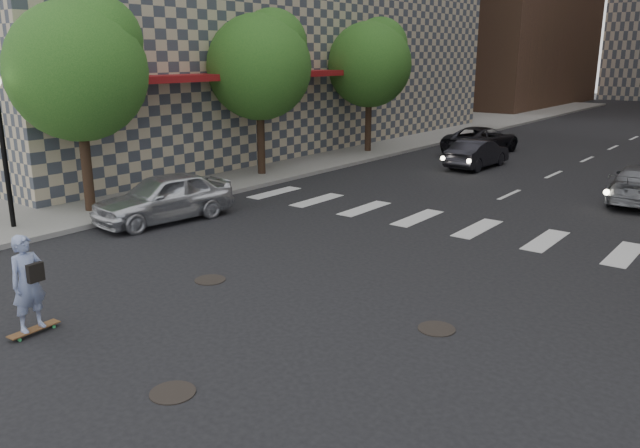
{
  "coord_description": "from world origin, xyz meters",
  "views": [
    {
      "loc": [
        8.13,
        -7.8,
        4.97
      ],
      "look_at": [
        -0.08,
        2.81,
        1.3
      ],
      "focal_mm": 35.0,
      "sensor_mm": 36.0,
      "label": 1
    }
  ],
  "objects_px": {
    "tree_c": "(372,61)",
    "tree_a": "(81,65)",
    "tree_b": "(262,62)",
    "silver_sedan": "(164,197)",
    "traffic_car_a": "(477,154)",
    "traffic_car_c": "(482,140)",
    "skateboarder": "(28,283)",
    "lamppost": "(1,130)"
  },
  "relations": [
    {
      "from": "tree_a",
      "to": "tree_b",
      "type": "xyz_separation_m",
      "value": [
        0.0,
        8.0,
        0.0
      ]
    },
    {
      "from": "skateboarder",
      "to": "traffic_car_c",
      "type": "bearing_deg",
      "value": 91.77
    },
    {
      "from": "tree_b",
      "to": "tree_c",
      "type": "height_order",
      "value": "same"
    },
    {
      "from": "tree_b",
      "to": "tree_c",
      "type": "xyz_separation_m",
      "value": [
        0.0,
        8.0,
        0.0
      ]
    },
    {
      "from": "skateboarder",
      "to": "silver_sedan",
      "type": "distance_m",
      "value": 8.06
    },
    {
      "from": "tree_a",
      "to": "tree_b",
      "type": "bearing_deg",
      "value": 90.0
    },
    {
      "from": "silver_sedan",
      "to": "traffic_car_a",
      "type": "distance_m",
      "value": 15.07
    },
    {
      "from": "lamppost",
      "to": "traffic_car_a",
      "type": "xyz_separation_m",
      "value": [
        6.18,
        18.07,
        -2.29
      ]
    },
    {
      "from": "tree_c",
      "to": "silver_sedan",
      "type": "relative_size",
      "value": 1.52
    },
    {
      "from": "skateboarder",
      "to": "tree_c",
      "type": "bearing_deg",
      "value": 103.92
    },
    {
      "from": "tree_a",
      "to": "tree_c",
      "type": "relative_size",
      "value": 1.0
    },
    {
      "from": "lamppost",
      "to": "tree_b",
      "type": "xyz_separation_m",
      "value": [
        0.05,
        10.64,
        1.71
      ]
    },
    {
      "from": "skateboarder",
      "to": "traffic_car_c",
      "type": "relative_size",
      "value": 0.39
    },
    {
      "from": "skateboarder",
      "to": "traffic_car_c",
      "type": "height_order",
      "value": "skateboarder"
    },
    {
      "from": "tree_c",
      "to": "skateboarder",
      "type": "bearing_deg",
      "value": -72.23
    },
    {
      "from": "traffic_car_a",
      "to": "tree_c",
      "type": "bearing_deg",
      "value": -3.24
    },
    {
      "from": "lamppost",
      "to": "skateboarder",
      "type": "xyz_separation_m",
      "value": [
        7.04,
        -3.2,
        -1.94
      ]
    },
    {
      "from": "tree_a",
      "to": "traffic_car_a",
      "type": "xyz_separation_m",
      "value": [
        6.13,
        15.43,
        -4.01
      ]
    },
    {
      "from": "tree_c",
      "to": "traffic_car_a",
      "type": "xyz_separation_m",
      "value": [
        6.13,
        -0.57,
        -4.01
      ]
    },
    {
      "from": "tree_b",
      "to": "tree_c",
      "type": "distance_m",
      "value": 8.0
    },
    {
      "from": "tree_b",
      "to": "tree_c",
      "type": "relative_size",
      "value": 1.0
    },
    {
      "from": "lamppost",
      "to": "silver_sedan",
      "type": "distance_m",
      "value": 4.79
    },
    {
      "from": "silver_sedan",
      "to": "skateboarder",
      "type": "bearing_deg",
      "value": -47.72
    },
    {
      "from": "silver_sedan",
      "to": "traffic_car_c",
      "type": "relative_size",
      "value": 0.89
    },
    {
      "from": "traffic_car_a",
      "to": "traffic_car_c",
      "type": "relative_size",
      "value": 0.79
    },
    {
      "from": "traffic_car_a",
      "to": "traffic_car_c",
      "type": "bearing_deg",
      "value": -66.59
    },
    {
      "from": "traffic_car_c",
      "to": "tree_a",
      "type": "bearing_deg",
      "value": 82.12
    },
    {
      "from": "silver_sedan",
      "to": "traffic_car_a",
      "type": "relative_size",
      "value": 1.12
    },
    {
      "from": "lamppost",
      "to": "traffic_car_a",
      "type": "height_order",
      "value": "lamppost"
    },
    {
      "from": "traffic_car_a",
      "to": "lamppost",
      "type": "bearing_deg",
      "value": 73.18
    },
    {
      "from": "tree_b",
      "to": "silver_sedan",
      "type": "xyz_separation_m",
      "value": [
        2.45,
        -7.19,
        -3.91
      ]
    },
    {
      "from": "lamppost",
      "to": "traffic_car_c",
      "type": "height_order",
      "value": "lamppost"
    },
    {
      "from": "silver_sedan",
      "to": "traffic_car_a",
      "type": "height_order",
      "value": "silver_sedan"
    },
    {
      "from": "lamppost",
      "to": "silver_sedan",
      "type": "height_order",
      "value": "lamppost"
    },
    {
      "from": "lamppost",
      "to": "tree_c",
      "type": "bearing_deg",
      "value": 89.86
    },
    {
      "from": "tree_b",
      "to": "traffic_car_a",
      "type": "relative_size",
      "value": 1.7
    },
    {
      "from": "tree_c",
      "to": "traffic_car_c",
      "type": "distance_m",
      "value": 7.01
    },
    {
      "from": "tree_c",
      "to": "tree_a",
      "type": "bearing_deg",
      "value": -90.0
    },
    {
      "from": "tree_a",
      "to": "tree_b",
      "type": "relative_size",
      "value": 1.0
    },
    {
      "from": "silver_sedan",
      "to": "traffic_car_c",
      "type": "bearing_deg",
      "value": 91.76
    },
    {
      "from": "tree_a",
      "to": "tree_c",
      "type": "bearing_deg",
      "value": 90.0
    },
    {
      "from": "skateboarder",
      "to": "traffic_car_c",
      "type": "distance_m",
      "value": 25.6
    }
  ]
}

